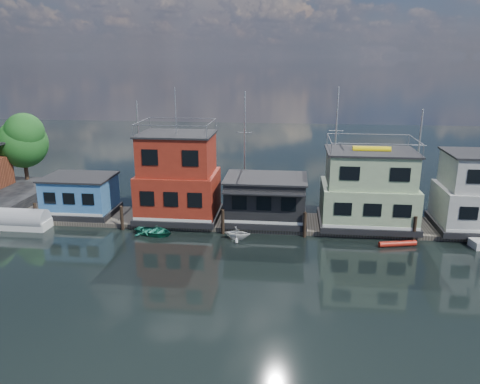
# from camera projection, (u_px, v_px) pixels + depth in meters

# --- Properties ---
(ground) EXTENTS (160.00, 160.00, 0.00)m
(ground) POSITION_uv_depth(u_px,v_px,m) (262.00, 286.00, 31.34)
(ground) COLOR black
(ground) RESTS_ON ground
(dock) EXTENTS (48.00, 5.00, 0.40)m
(dock) POSITION_uv_depth(u_px,v_px,m) (271.00, 222.00, 42.74)
(dock) COLOR #595147
(dock) RESTS_ON ground
(houseboat_blue) EXTENTS (6.40, 4.90, 3.66)m
(houseboat_blue) POSITION_uv_depth(u_px,v_px,m) (80.00, 195.00, 44.08)
(houseboat_blue) COLOR black
(houseboat_blue) RESTS_ON dock
(houseboat_red) EXTENTS (7.40, 5.90, 11.86)m
(houseboat_red) POSITION_uv_depth(u_px,v_px,m) (178.00, 178.00, 42.55)
(houseboat_red) COLOR black
(houseboat_red) RESTS_ON dock
(houseboat_dark) EXTENTS (7.40, 6.10, 4.06)m
(houseboat_dark) POSITION_uv_depth(u_px,v_px,m) (265.00, 199.00, 42.16)
(houseboat_dark) COLOR black
(houseboat_dark) RESTS_ON dock
(houseboat_green) EXTENTS (8.40, 5.90, 7.03)m
(houseboat_green) POSITION_uv_depth(u_px,v_px,m) (368.00, 190.00, 40.91)
(houseboat_green) COLOR black
(houseboat_green) RESTS_ON dock
(pilings) EXTENTS (42.28, 0.28, 2.20)m
(pilings) POSITION_uv_depth(u_px,v_px,m) (265.00, 223.00, 39.85)
(pilings) COLOR #2D2116
(pilings) RESTS_ON ground
(background_masts) EXTENTS (36.40, 0.16, 12.00)m
(background_masts) POSITION_uv_depth(u_px,v_px,m) (322.00, 153.00, 46.48)
(background_masts) COLOR silver
(background_masts) RESTS_ON ground
(red_kayak) EXTENTS (3.13, 1.17, 0.46)m
(red_kayak) POSITION_uv_depth(u_px,v_px,m) (398.00, 244.00, 37.78)
(red_kayak) COLOR #AE1F12
(red_kayak) RESTS_ON ground
(dinghy_teal) EXTENTS (4.05, 3.42, 0.72)m
(dinghy_teal) POSITION_uv_depth(u_px,v_px,m) (154.00, 231.00, 40.18)
(dinghy_teal) COLOR #227D64
(dinghy_teal) RESTS_ON ground
(dinghy_white) EXTENTS (2.36, 2.10, 1.15)m
(dinghy_white) POSITION_uv_depth(u_px,v_px,m) (237.00, 233.00, 39.14)
(dinghy_white) COLOR white
(dinghy_white) RESTS_ON ground
(tarp_runabout) EXTENTS (4.80, 1.98, 1.94)m
(tarp_runabout) POSITION_uv_depth(u_px,v_px,m) (22.00, 221.00, 41.65)
(tarp_runabout) COLOR white
(tarp_runabout) RESTS_ON ground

